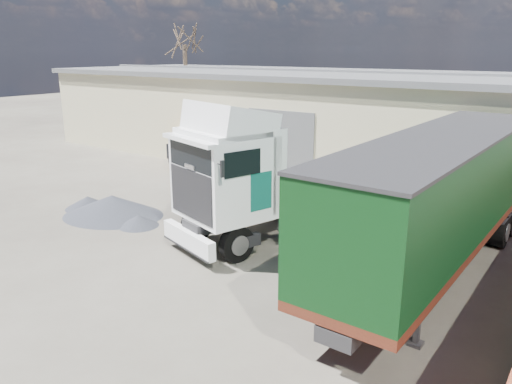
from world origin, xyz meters
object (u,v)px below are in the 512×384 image
Objects in this scene: tractor_unit at (248,184)px; box_trailer at (441,191)px; panel_van at (204,152)px; orange_skip at (193,152)px; bare_tree at (184,33)px.

tractor_unit reaches higher than box_trailer.
tractor_unit is 0.61× the size of box_trailer.
panel_van reaches higher than orange_skip.
bare_tree is 2.01× the size of panel_van.
panel_van is (11.29, -10.63, -6.96)m from bare_tree.
bare_tree is at bearing 127.90° from panel_van.
box_trailer reaches higher than orange_skip.
orange_skip is (-16.13, 6.80, -1.81)m from box_trailer.
bare_tree is 0.75× the size of box_trailer.
bare_tree is 2.91× the size of orange_skip.
bare_tree reaches higher than tractor_unit.
box_trailer is 2.69× the size of panel_van.
panel_van is (-14.84, 6.37, -1.64)m from box_trailer.
tractor_unit reaches higher than panel_van.
tractor_unit is at bearing -49.86° from panel_van.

